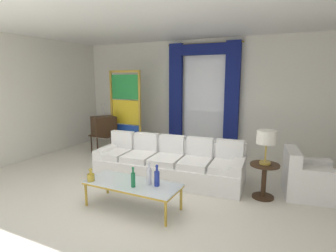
{
  "coord_description": "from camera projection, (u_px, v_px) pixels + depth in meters",
  "views": [
    {
      "loc": [
        2.41,
        -3.97,
        2.02
      ],
      "look_at": [
        0.04,
        0.9,
        1.05
      ],
      "focal_mm": 29.19,
      "sensor_mm": 36.0,
      "label": 1
    }
  ],
  "objects": [
    {
      "name": "wall_left",
      "position": [
        28.0,
        99.0,
        6.75
      ],
      "size": [
        0.12,
        7.0,
        3.0
      ],
      "primitive_type": "cube",
      "color": "white",
      "rests_on": "ground"
    },
    {
      "name": "coffee_table",
      "position": [
        133.0,
        185.0,
        4.22
      ],
      "size": [
        1.49,
        0.61,
        0.41
      ],
      "color": "silver",
      "rests_on": "ground"
    },
    {
      "name": "ground_plane",
      "position": [
        144.0,
        191.0,
        4.9
      ],
      "size": [
        16.0,
        16.0,
        0.0
      ],
      "primitive_type": "plane",
      "color": "silver"
    },
    {
      "name": "stained_glass_divider",
      "position": [
        125.0,
        114.0,
        7.3
      ],
      "size": [
        0.95,
        0.05,
        2.2
      ],
      "color": "gold",
      "rests_on": "ground"
    },
    {
      "name": "ceiling_slab",
      "position": [
        164.0,
        23.0,
        5.08
      ],
      "size": [
        8.0,
        7.6,
        0.04
      ],
      "primitive_type": "cube",
      "color": "white"
    },
    {
      "name": "bottle_blue_decanter",
      "position": [
        91.0,
        177.0,
        4.29
      ],
      "size": [
        0.11,
        0.11,
        0.21
      ],
      "color": "gold",
      "rests_on": "coffee_table"
    },
    {
      "name": "bottle_ruby_flask",
      "position": [
        149.0,
        175.0,
        4.13
      ],
      "size": [
        0.07,
        0.07,
        0.35
      ],
      "color": "silver",
      "rests_on": "coffee_table"
    },
    {
      "name": "round_side_table",
      "position": [
        264.0,
        178.0,
        4.58
      ],
      "size": [
        0.48,
        0.48,
        0.59
      ],
      "color": "#382314",
      "rests_on": "ground"
    },
    {
      "name": "bottle_amber_squat",
      "position": [
        157.0,
        177.0,
        4.07
      ],
      "size": [
        0.08,
        0.08,
        0.33
      ],
      "color": "navy",
      "rests_on": "coffee_table"
    },
    {
      "name": "armchair_white",
      "position": [
        307.0,
        179.0,
        4.68
      ],
      "size": [
        0.94,
        0.93,
        0.8
      ],
      "color": "white",
      "rests_on": "ground"
    },
    {
      "name": "wall_rear",
      "position": [
        202.0,
        97.0,
        7.35
      ],
      "size": [
        8.0,
        0.12,
        3.0
      ],
      "primitive_type": "cube",
      "color": "white",
      "rests_on": "ground"
    },
    {
      "name": "vintage_tv",
      "position": [
        104.0,
        126.0,
        7.26
      ],
      "size": [
        0.73,
        0.76,
        1.35
      ],
      "color": "#382314",
      "rests_on": "ground"
    },
    {
      "name": "bottle_crystal_tall",
      "position": [
        133.0,
        179.0,
        4.04
      ],
      "size": [
        0.06,
        0.06,
        0.31
      ],
      "color": "#196B3D",
      "rests_on": "coffee_table"
    },
    {
      "name": "table_lamp_brass",
      "position": [
        267.0,
        139.0,
        4.46
      ],
      "size": [
        0.32,
        0.32,
        0.57
      ],
      "color": "#B29338",
      "rests_on": "round_side_table"
    },
    {
      "name": "couch_white_long",
      "position": [
        169.0,
        164.0,
        5.47
      ],
      "size": [
        2.98,
        1.16,
        0.86
      ],
      "color": "white",
      "rests_on": "ground"
    },
    {
      "name": "curtained_window",
      "position": [
        203.0,
        88.0,
        7.12
      ],
      "size": [
        2.0,
        0.17,
        2.7
      ],
      "color": "white",
      "rests_on": "ground"
    },
    {
      "name": "peacock_figurine",
      "position": [
        130.0,
        149.0,
        6.95
      ],
      "size": [
        0.44,
        0.6,
        0.5
      ],
      "color": "beige",
      "rests_on": "ground"
    }
  ]
}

